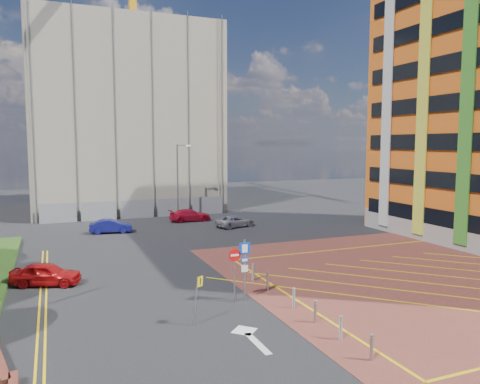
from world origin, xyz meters
TOP-DOWN VIEW (x-y plane):
  - ground at (0.00, 0.00)m, footprint 140.00×140.00m
  - forecourt at (14.00, 0.00)m, footprint 26.00×26.00m
  - lamp_back at (4.08, 28.00)m, footprint 1.53×0.16m
  - sign_cluster at (0.30, 0.98)m, footprint 1.17×0.12m
  - warning_sign at (-2.71, -1.27)m, footprint 0.58×0.38m
  - bollard_row at (2.30, -1.67)m, footprint 0.14×11.14m
  - construction_building at (0.00, 40.00)m, footprint 21.20×19.20m
  - construction_fence at (1.00, 30.00)m, footprint 21.60×0.06m
  - car_red_left at (-9.00, 7.70)m, footprint 4.14×2.75m
  - car_blue_back at (-3.66, 22.47)m, footprint 3.91×1.84m
  - car_red_back at (4.77, 26.01)m, footprint 4.34×1.81m
  - car_silver_back at (7.89, 21.07)m, footprint 4.36×2.94m

SIDE VIEW (x-z plane):
  - ground at x=0.00m, z-range 0.00..0.00m
  - forecourt at x=14.00m, z-range 0.00..0.02m
  - bollard_row at x=2.30m, z-range 0.02..0.92m
  - car_silver_back at x=7.89m, z-range 0.00..1.11m
  - car_blue_back at x=-3.66m, z-range 0.00..1.24m
  - car_red_back at x=4.77m, z-range 0.00..1.25m
  - car_red_left at x=-9.00m, z-range 0.00..1.31m
  - construction_fence at x=1.00m, z-range 0.00..2.00m
  - warning_sign at x=-2.71m, z-range 0.31..2.55m
  - sign_cluster at x=0.30m, z-range 0.35..3.55m
  - lamp_back at x=4.08m, z-range 0.36..8.36m
  - construction_building at x=0.00m, z-range 0.00..22.00m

